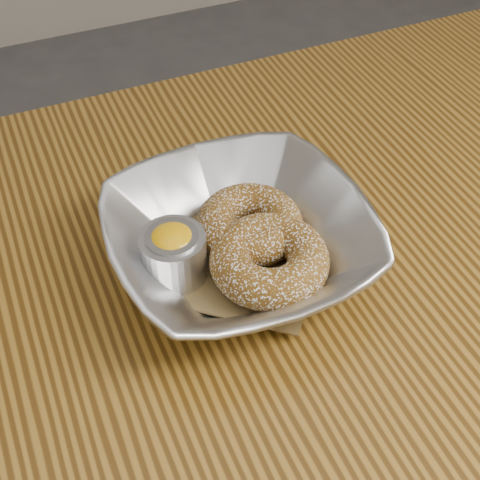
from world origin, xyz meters
name	(u,v)px	position (x,y,z in m)	size (l,w,h in m)	color
table	(264,389)	(0.00, 0.00, 0.65)	(1.20, 0.80, 0.75)	brown
serving_bowl	(240,241)	(0.01, 0.08, 0.78)	(0.23, 0.23, 0.06)	#BABDC2
parchment	(240,256)	(0.01, 0.08, 0.76)	(0.14, 0.14, 0.00)	brown
donut_back	(250,224)	(0.02, 0.09, 0.78)	(0.10, 0.10, 0.03)	brown
donut_front	(269,260)	(0.02, 0.04, 0.78)	(0.11, 0.11, 0.04)	brown
ramekin	(173,253)	(-0.05, 0.08, 0.79)	(0.06, 0.06, 0.05)	#BABDC2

